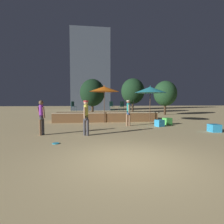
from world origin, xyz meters
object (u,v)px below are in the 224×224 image
(patio_umbrella_1, at_px, (150,90))
(person_0, at_px, (41,116))
(cube_seat_0, at_px, (214,128))
(bistro_chair_0, at_px, (73,105))
(bistro_chair_3, at_px, (112,105))
(background_tree_0, at_px, (165,93))
(patio_umbrella_0, at_px, (104,89))
(person_1, at_px, (128,111))
(bistro_chair_2, at_px, (133,105))
(bistro_chair_1, at_px, (122,105))
(background_tree_2, at_px, (133,91))
(person_2, at_px, (86,116))
(background_tree_1, at_px, (92,93))
(cube_seat_1, at_px, (160,123))
(cube_seat_2, at_px, (167,121))
(frisbee_disc, at_px, (56,143))

(patio_umbrella_1, distance_m, person_0, 8.89)
(patio_umbrella_1, relative_size, cube_seat_0, 5.21)
(person_0, relative_size, bistro_chair_0, 1.97)
(bistro_chair_3, relative_size, background_tree_0, 0.21)
(patio_umbrella_0, bearing_deg, background_tree_0, 40.54)
(person_1, relative_size, bistro_chair_2, 2.02)
(patio_umbrella_1, relative_size, bistro_chair_1, 3.33)
(cube_seat_0, distance_m, bistro_chair_3, 8.82)
(patio_umbrella_0, relative_size, bistro_chair_0, 3.33)
(patio_umbrella_1, height_order, background_tree_2, background_tree_2)
(bistro_chair_0, bearing_deg, person_2, -130.31)
(background_tree_2, bearing_deg, person_1, -105.45)
(cube_seat_0, bearing_deg, bistro_chair_3, 124.38)
(background_tree_0, relative_size, background_tree_1, 0.98)
(bistro_chair_0, height_order, bistro_chair_1, same)
(bistro_chair_1, bearing_deg, person_1, 72.71)
(person_2, xyz_separation_m, bistro_chair_3, (2.24, 7.35, 0.35))
(person_0, xyz_separation_m, background_tree_1, (2.84, 12.27, 1.80))
(person_2, bearing_deg, background_tree_0, 76.53)
(bistro_chair_0, bearing_deg, cube_seat_1, -86.89)
(cube_seat_1, relative_size, bistro_chair_3, 0.69)
(bistro_chair_2, bearing_deg, person_1, 4.24)
(patio_umbrella_0, relative_size, cube_seat_1, 4.80)
(cube_seat_0, xyz_separation_m, background_tree_1, (-6.60, 12.57, 2.56))
(bistro_chair_3, bearing_deg, person_0, -141.06)
(person_2, bearing_deg, bistro_chair_0, 124.62)
(background_tree_2, bearing_deg, patio_umbrella_0, -113.94)
(patio_umbrella_0, relative_size, bistro_chair_1, 3.33)
(person_1, bearing_deg, patio_umbrella_0, 121.34)
(patio_umbrella_1, xyz_separation_m, background_tree_1, (-4.57, 7.65, 0.11))
(cube_seat_0, height_order, person_0, person_0)
(patio_umbrella_0, xyz_separation_m, bistro_chair_3, (0.87, 2.12, -1.35))
(background_tree_2, bearing_deg, bistro_chair_2, -104.38)
(person_2, xyz_separation_m, background_tree_0, (9.82, 12.46, 1.71))
(patio_umbrella_1, height_order, cube_seat_2, patio_umbrella_1)
(bistro_chair_3, distance_m, background_tree_2, 11.53)
(patio_umbrella_1, relative_size, bistro_chair_0, 3.33)
(cube_seat_2, bearing_deg, frisbee_disc, -144.88)
(bistro_chair_2, bearing_deg, bistro_chair_1, -38.84)
(bistro_chair_2, relative_size, background_tree_0, 0.21)
(person_2, bearing_deg, cube_seat_1, 52.05)
(patio_umbrella_0, relative_size, person_2, 1.69)
(cube_seat_1, relative_size, background_tree_2, 0.12)
(person_2, distance_m, bistro_chair_2, 7.82)
(frisbee_disc, xyz_separation_m, background_tree_0, (11.02, 14.03, 2.71))
(cube_seat_0, height_order, person_2, person_2)
(person_2, distance_m, bistro_chair_3, 7.69)
(patio_umbrella_0, xyz_separation_m, cube_seat_2, (4.54, -1.80, -2.46))
(patio_umbrella_0, bearing_deg, background_tree_1, 96.06)
(patio_umbrella_0, distance_m, cube_seat_0, 8.12)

